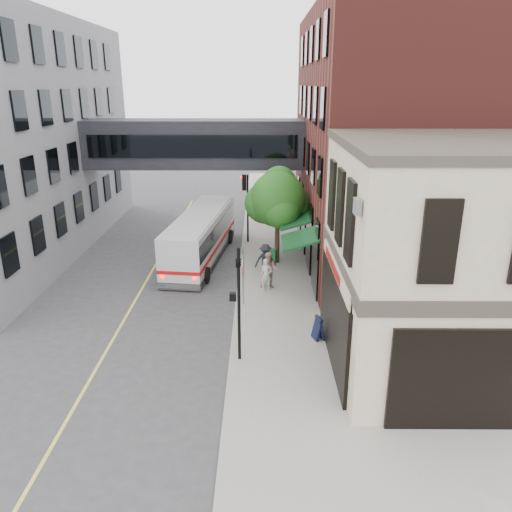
{
  "coord_description": "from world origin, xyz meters",
  "views": [
    {
      "loc": [
        1.14,
        -14.86,
        10.19
      ],
      "look_at": [
        1.02,
        4.69,
        3.41
      ],
      "focal_mm": 35.0,
      "sensor_mm": 36.0,
      "label": 1
    }
  ],
  "objects_px": {
    "pedestrian_a": "(266,275)",
    "sandwich_board": "(318,328)",
    "pedestrian_b": "(269,270)",
    "newspaper_box": "(273,256)",
    "bus": "(201,234)",
    "pedestrian_c": "(265,260)"
  },
  "relations": [
    {
      "from": "pedestrian_b",
      "to": "pedestrian_c",
      "type": "height_order",
      "value": "pedestrian_b"
    },
    {
      "from": "pedestrian_b",
      "to": "sandwich_board",
      "type": "bearing_deg",
      "value": -60.66
    },
    {
      "from": "bus",
      "to": "pedestrian_c",
      "type": "distance_m",
      "value": 5.09
    },
    {
      "from": "pedestrian_a",
      "to": "pedestrian_c",
      "type": "bearing_deg",
      "value": 76.13
    },
    {
      "from": "pedestrian_b",
      "to": "newspaper_box",
      "type": "height_order",
      "value": "pedestrian_b"
    },
    {
      "from": "bus",
      "to": "pedestrian_b",
      "type": "distance_m",
      "value": 6.32
    },
    {
      "from": "newspaper_box",
      "to": "pedestrian_a",
      "type": "bearing_deg",
      "value": -75.78
    },
    {
      "from": "pedestrian_c",
      "to": "sandwich_board",
      "type": "distance_m",
      "value": 7.38
    },
    {
      "from": "bus",
      "to": "sandwich_board",
      "type": "relative_size",
      "value": 10.72
    },
    {
      "from": "pedestrian_b",
      "to": "sandwich_board",
      "type": "xyz_separation_m",
      "value": [
        1.94,
        -5.48,
        -0.46
      ]
    },
    {
      "from": "bus",
      "to": "pedestrian_b",
      "type": "relative_size",
      "value": 5.57
    },
    {
      "from": "pedestrian_b",
      "to": "pedestrian_c",
      "type": "bearing_deg",
      "value": 105.91
    },
    {
      "from": "pedestrian_a",
      "to": "pedestrian_b",
      "type": "relative_size",
      "value": 0.87
    },
    {
      "from": "bus",
      "to": "newspaper_box",
      "type": "xyz_separation_m",
      "value": [
        4.32,
        -1.06,
        -0.99
      ]
    },
    {
      "from": "bus",
      "to": "sandwich_board",
      "type": "bearing_deg",
      "value": -60.02
    },
    {
      "from": "pedestrian_c",
      "to": "sandwich_board",
      "type": "height_order",
      "value": "pedestrian_c"
    },
    {
      "from": "pedestrian_a",
      "to": "newspaper_box",
      "type": "height_order",
      "value": "pedestrian_a"
    },
    {
      "from": "pedestrian_b",
      "to": "bus",
      "type": "bearing_deg",
      "value": 139.51
    },
    {
      "from": "pedestrian_c",
      "to": "pedestrian_b",
      "type": "bearing_deg",
      "value": -97.14
    },
    {
      "from": "pedestrian_a",
      "to": "sandwich_board",
      "type": "xyz_separation_m",
      "value": [
        2.09,
        -5.2,
        -0.34
      ]
    },
    {
      "from": "pedestrian_a",
      "to": "newspaper_box",
      "type": "distance_m",
      "value": 4.13
    },
    {
      "from": "sandwich_board",
      "to": "pedestrian_c",
      "type": "bearing_deg",
      "value": 88.97
    }
  ]
}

